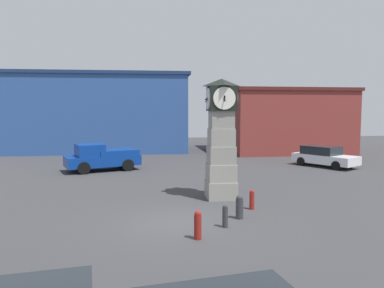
{
  "coord_description": "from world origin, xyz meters",
  "views": [
    {
      "loc": [
        -1.13,
        -13.42,
        4.12
      ],
      "look_at": [
        0.92,
        3.43,
        2.58
      ],
      "focal_mm": 35.0,
      "sensor_mm": 36.0,
      "label": 1
    }
  ],
  "objects_px": {
    "bollard_near_tower": "(198,225)",
    "car_far_lot": "(324,156)",
    "bollard_far_row": "(240,207)",
    "bollard_end_row": "(252,199)",
    "pickup_truck": "(102,157)",
    "clock_tower": "(221,141)",
    "bollard_mid_row": "(225,216)"
  },
  "relations": [
    {
      "from": "clock_tower",
      "to": "pickup_truck",
      "type": "distance_m",
      "value": 11.18
    },
    {
      "from": "bollard_near_tower",
      "to": "car_far_lot",
      "type": "xyz_separation_m",
      "value": [
        11.3,
        14.28,
        0.29
      ]
    },
    {
      "from": "bollard_near_tower",
      "to": "bollard_far_row",
      "type": "distance_m",
      "value": 2.81
    },
    {
      "from": "bollard_far_row",
      "to": "bollard_end_row",
      "type": "distance_m",
      "value": 1.51
    },
    {
      "from": "bollard_near_tower",
      "to": "bollard_far_row",
      "type": "relative_size",
      "value": 1.01
    },
    {
      "from": "bollard_mid_row",
      "to": "bollard_end_row",
      "type": "bearing_deg",
      "value": 54.21
    },
    {
      "from": "clock_tower",
      "to": "pickup_truck",
      "type": "xyz_separation_m",
      "value": [
        -6.48,
        8.94,
        -1.78
      ]
    },
    {
      "from": "bollard_end_row",
      "to": "car_far_lot",
      "type": "relative_size",
      "value": 0.17
    },
    {
      "from": "car_far_lot",
      "to": "pickup_truck",
      "type": "bearing_deg",
      "value": 179.61
    },
    {
      "from": "bollard_far_row",
      "to": "pickup_truck",
      "type": "height_order",
      "value": "pickup_truck"
    },
    {
      "from": "bollard_mid_row",
      "to": "bollard_far_row",
      "type": "xyz_separation_m",
      "value": [
        0.77,
        0.98,
        0.05
      ]
    },
    {
      "from": "bollard_near_tower",
      "to": "car_far_lot",
      "type": "height_order",
      "value": "car_far_lot"
    },
    {
      "from": "clock_tower",
      "to": "car_far_lot",
      "type": "xyz_separation_m",
      "value": [
        9.45,
        8.83,
        -1.95
      ]
    },
    {
      "from": "clock_tower",
      "to": "bollard_mid_row",
      "type": "bearing_deg",
      "value": -99.41
    },
    {
      "from": "bollard_near_tower",
      "to": "bollard_end_row",
      "type": "xyz_separation_m",
      "value": [
        2.73,
        3.33,
        -0.06
      ]
    },
    {
      "from": "car_far_lot",
      "to": "pickup_truck",
      "type": "height_order",
      "value": "pickup_truck"
    },
    {
      "from": "clock_tower",
      "to": "bollard_end_row",
      "type": "height_order",
      "value": "clock_tower"
    },
    {
      "from": "bollard_far_row",
      "to": "pickup_truck",
      "type": "bearing_deg",
      "value": 117.88
    },
    {
      "from": "car_far_lot",
      "to": "bollard_far_row",
      "type": "bearing_deg",
      "value": -127.62
    },
    {
      "from": "bollard_mid_row",
      "to": "bollard_end_row",
      "type": "relative_size",
      "value": 1.0
    },
    {
      "from": "bollard_near_tower",
      "to": "car_far_lot",
      "type": "relative_size",
      "value": 0.19
    },
    {
      "from": "bollard_near_tower",
      "to": "bollard_end_row",
      "type": "relative_size",
      "value": 1.13
    },
    {
      "from": "clock_tower",
      "to": "bollard_near_tower",
      "type": "bearing_deg",
      "value": -108.72
    },
    {
      "from": "bollard_far_row",
      "to": "bollard_near_tower",
      "type": "bearing_deg",
      "value": -132.36
    },
    {
      "from": "clock_tower",
      "to": "car_far_lot",
      "type": "height_order",
      "value": "clock_tower"
    },
    {
      "from": "bollard_end_row",
      "to": "pickup_truck",
      "type": "xyz_separation_m",
      "value": [
        -7.36,
        11.07,
        0.51
      ]
    },
    {
      "from": "bollard_far_row",
      "to": "car_far_lot",
      "type": "relative_size",
      "value": 0.19
    },
    {
      "from": "bollard_near_tower",
      "to": "bollard_far_row",
      "type": "height_order",
      "value": "bollard_near_tower"
    },
    {
      "from": "car_far_lot",
      "to": "pickup_truck",
      "type": "distance_m",
      "value": 15.93
    },
    {
      "from": "clock_tower",
      "to": "car_far_lot",
      "type": "bearing_deg",
      "value": 43.04
    },
    {
      "from": "bollard_end_row",
      "to": "pickup_truck",
      "type": "distance_m",
      "value": 13.3
    },
    {
      "from": "bollard_end_row",
      "to": "bollard_mid_row",
      "type": "bearing_deg",
      "value": -125.79
    }
  ]
}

